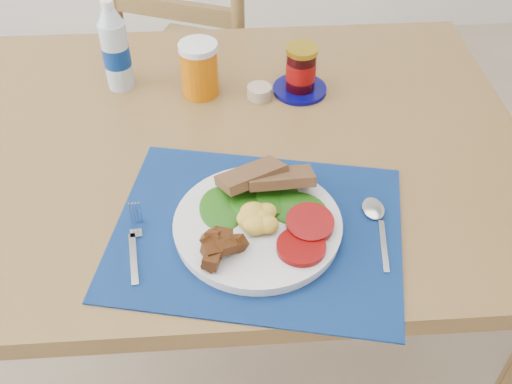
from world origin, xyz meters
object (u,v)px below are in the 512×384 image
(chair_far, at_px, (194,38))
(water_bottle, at_px, (116,50))
(breakfast_plate, at_px, (255,223))
(jam_on_saucer, at_px, (301,72))
(juice_glass, at_px, (200,70))

(chair_far, distance_m, water_bottle, 0.58)
(breakfast_plate, relative_size, water_bottle, 1.38)
(chair_far, bearing_deg, water_bottle, 95.74)
(water_bottle, bearing_deg, breakfast_plate, -60.25)
(breakfast_plate, height_order, jam_on_saucer, jam_on_saucer)
(juice_glass, bearing_deg, breakfast_plate, -78.16)
(water_bottle, bearing_deg, jam_on_saucer, -7.05)
(water_bottle, distance_m, juice_glass, 0.18)
(chair_far, distance_m, juice_glass, 0.58)
(breakfast_plate, distance_m, juice_glass, 0.44)
(chair_far, bearing_deg, jam_on_saucer, 136.38)
(water_bottle, bearing_deg, chair_far, 73.68)
(chair_far, xyz_separation_m, water_bottle, (-0.15, -0.50, 0.26))
(water_bottle, height_order, jam_on_saucer, water_bottle)
(breakfast_plate, distance_m, water_bottle, 0.54)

